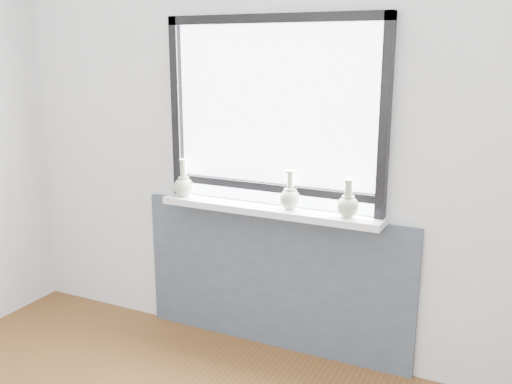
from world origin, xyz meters
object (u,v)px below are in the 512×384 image
at_px(vase_c, 348,204).
at_px(vase_b, 290,197).
at_px(vase_a, 184,185).
at_px(windowsill, 268,210).

bearing_deg(vase_c, vase_b, 177.54).
xyz_separation_m(vase_a, vase_c, (1.03, -0.00, -0.00)).
bearing_deg(vase_a, vase_b, 1.01).
distance_m(vase_a, vase_b, 0.69).
bearing_deg(windowsill, vase_c, -0.95).
bearing_deg(vase_c, vase_a, 179.87).
bearing_deg(vase_a, windowsill, 0.56).
height_order(windowsill, vase_c, vase_c).
relative_size(vase_b, vase_c, 1.07).
bearing_deg(vase_b, vase_c, -2.46).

